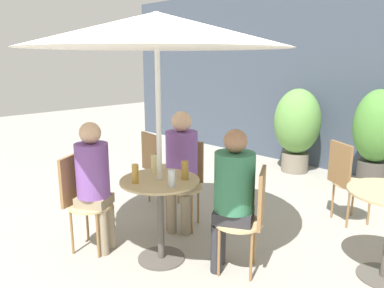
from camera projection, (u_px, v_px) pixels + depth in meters
ground_plane at (159, 266)px, 3.29m from camera, size 20.00×20.00×0.00m
storefront_wall at (352, 77)px, 5.65m from camera, size 10.00×0.06×3.00m
cafe_table_near at (160, 202)px, 3.29m from camera, size 0.69×0.69×0.76m
bistro_chair_0 at (250, 212)px, 3.08m from camera, size 0.46×0.45×0.91m
bistro_chair_1 at (186, 176)px, 4.03m from camera, size 0.45×0.46×0.91m
bistro_chair_2 at (81, 194)px, 3.49m from camera, size 0.46×0.45×0.91m
bistro_chair_4 at (156, 162)px, 4.56m from camera, size 0.41×0.43×0.91m
bistro_chair_5 at (346, 176)px, 4.05m from camera, size 0.46×0.47×0.91m
seated_person_0 at (233, 189)px, 3.08m from camera, size 0.42×0.40×1.23m
seated_person_1 at (181, 161)px, 3.84m from camera, size 0.40×0.41×1.27m
seated_person_2 at (94, 176)px, 3.41m from camera, size 0.37×0.36×1.23m
beer_glass_0 at (185, 170)px, 3.23m from camera, size 0.06×0.06×0.16m
beer_glass_1 at (154, 164)px, 3.42m from camera, size 0.06×0.06×0.16m
beer_glass_2 at (135, 174)px, 3.13m from camera, size 0.06×0.06×0.16m
beer_glass_3 at (171, 178)px, 3.04m from camera, size 0.06×0.06×0.14m
potted_plant_0 at (297, 125)px, 5.88m from camera, size 0.72×0.72×1.33m
potted_plant_1 at (376, 134)px, 5.02m from camera, size 0.61×0.61×1.39m
umbrella at (157, 31)px, 2.96m from camera, size 2.16×2.16×2.14m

